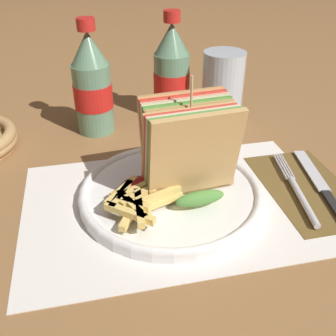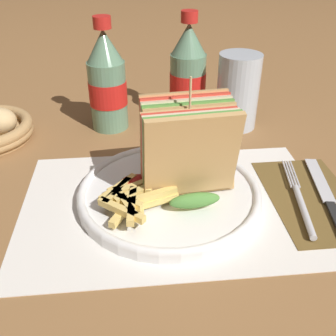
% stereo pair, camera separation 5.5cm
% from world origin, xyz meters
% --- Properties ---
extents(ground_plane, '(4.00, 4.00, 0.00)m').
position_xyz_m(ground_plane, '(0.00, 0.00, 0.00)').
color(ground_plane, olive).
extents(placemat, '(0.42, 0.28, 0.00)m').
position_xyz_m(placemat, '(0.03, -0.01, 0.00)').
color(placemat, silver).
rests_on(placemat, ground_plane).
extents(plate_main, '(0.26, 0.26, 0.02)m').
position_xyz_m(plate_main, '(0.03, -0.00, 0.01)').
color(plate_main, white).
rests_on(plate_main, ground_plane).
extents(club_sandwich, '(0.13, 0.11, 0.16)m').
position_xyz_m(club_sandwich, '(0.05, 0.00, 0.08)').
color(club_sandwich, tan).
rests_on(club_sandwich, plate_main).
extents(fries_pile, '(0.10, 0.11, 0.02)m').
position_xyz_m(fries_pile, '(-0.03, -0.04, 0.03)').
color(fries_pile, '#E5C166').
rests_on(fries_pile, plate_main).
extents(ketchup_blob, '(0.05, 0.04, 0.02)m').
position_xyz_m(ketchup_blob, '(-0.02, 0.00, 0.03)').
color(ketchup_blob, maroon).
rests_on(ketchup_blob, plate_main).
extents(napkin, '(0.12, 0.20, 0.00)m').
position_xyz_m(napkin, '(0.23, -0.02, 0.00)').
color(napkin, brown).
rests_on(napkin, ground_plane).
extents(fork, '(0.04, 0.18, 0.01)m').
position_xyz_m(fork, '(0.20, -0.04, 0.01)').
color(fork, silver).
rests_on(fork, napkin).
extents(knife, '(0.05, 0.19, 0.00)m').
position_xyz_m(knife, '(0.25, -0.02, 0.01)').
color(knife, black).
rests_on(knife, napkin).
extents(coke_bottle_near, '(0.07, 0.07, 0.20)m').
position_xyz_m(coke_bottle_near, '(-0.06, 0.24, 0.09)').
color(coke_bottle_near, slate).
rests_on(coke_bottle_near, ground_plane).
extents(coke_bottle_far, '(0.07, 0.07, 0.20)m').
position_xyz_m(coke_bottle_far, '(0.09, 0.27, 0.09)').
color(coke_bottle_far, slate).
rests_on(coke_bottle_far, ground_plane).
extents(glass_near, '(0.08, 0.08, 0.14)m').
position_xyz_m(glass_near, '(0.18, 0.22, 0.06)').
color(glass_near, silver).
rests_on(glass_near, ground_plane).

